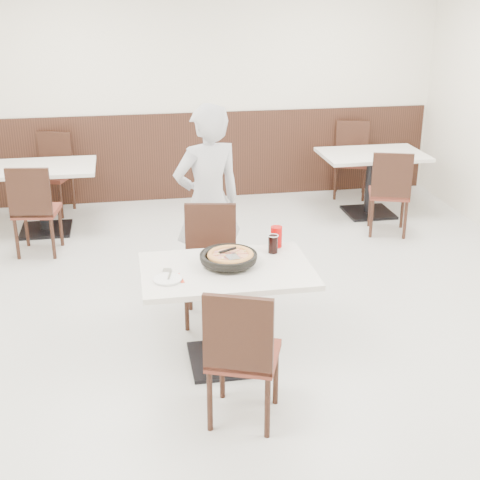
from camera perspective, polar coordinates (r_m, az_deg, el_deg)
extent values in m
plane|color=#B4B4AF|center=(5.55, 1.39, -7.03)|extent=(7.00, 7.00, 0.00)
cube|color=silver|center=(8.44, -3.36, 12.84)|extent=(6.00, 0.04, 2.80)
cube|color=black|center=(8.58, -3.22, 7.20)|extent=(5.90, 0.03, 1.10)
cylinder|color=black|center=(4.69, -0.59, -2.15)|extent=(0.11, 0.11, 0.04)
cylinder|color=black|center=(4.72, -0.99, -1.70)|extent=(0.40, 0.40, 0.01)
cylinder|color=#C5843E|center=(4.71, -0.81, -1.50)|extent=(0.31, 0.31, 0.02)
cube|color=silver|center=(4.64, -0.62, -1.45)|extent=(0.10, 0.12, 0.00)
cube|color=white|center=(4.54, -6.06, -3.32)|extent=(0.18, 0.18, 0.00)
cylinder|color=white|center=(4.52, -6.19, -3.34)|extent=(0.20, 0.20, 0.01)
cube|color=silver|center=(4.57, -6.01, -2.95)|extent=(0.05, 0.17, 0.00)
cylinder|color=black|center=(4.93, 2.83, -0.38)|extent=(0.07, 0.07, 0.13)
cylinder|color=#B10404|center=(5.04, 3.12, 0.29)|extent=(0.09, 0.09, 0.16)
imported|color=silver|center=(5.75, -2.75, 3.22)|extent=(0.72, 0.58, 1.71)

